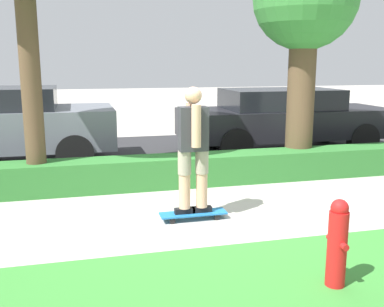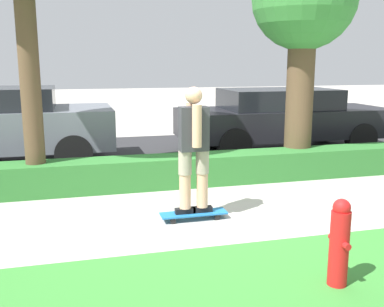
{
  "view_description": "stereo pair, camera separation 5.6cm",
  "coord_description": "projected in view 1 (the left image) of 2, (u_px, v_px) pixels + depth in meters",
  "views": [
    {
      "loc": [
        -1.62,
        -5.44,
        2.0
      ],
      "look_at": [
        -0.1,
        0.6,
        0.73
      ],
      "focal_mm": 42.0,
      "sensor_mm": 36.0,
      "label": 1
    },
    {
      "loc": [
        -1.68,
        -5.43,
        2.0
      ],
      "look_at": [
        -0.1,
        0.6,
        0.73
      ],
      "focal_mm": 42.0,
      "sensor_mm": 36.0,
      "label": 2
    }
  ],
  "objects": [
    {
      "name": "parked_car_middle",
      "position": [
        284.0,
        118.0,
        10.19
      ],
      "size": [
        4.78,
        1.87,
        1.41
      ],
      "rotation": [
        0.0,
        0.0,
        -0.01
      ],
      "color": "black",
      "rests_on": "ground_plane"
    },
    {
      "name": "tree_mid",
      "position": [
        305.0,
        7.0,
        7.67
      ],
      "size": [
        1.81,
        1.81,
        4.01
      ],
      "color": "brown",
      "rests_on": "ground_plane"
    },
    {
      "name": "hedge_row",
      "position": [
        183.0,
        170.0,
        7.43
      ],
      "size": [
        13.01,
        0.6,
        0.49
      ],
      "color": "#2D702D",
      "rests_on": "ground_plane"
    },
    {
      "name": "skater_person",
      "position": [
        193.0,
        147.0,
        5.63
      ],
      "size": [
        0.49,
        0.41,
        1.61
      ],
      "color": "black",
      "rests_on": "skateboard"
    },
    {
      "name": "skateboard",
      "position": [
        193.0,
        214.0,
        5.8
      ],
      "size": [
        0.86,
        0.24,
        0.09
      ],
      "color": "#1E6BAD",
      "rests_on": "ground_plane"
    },
    {
      "name": "parked_car_front",
      "position": [
        6.0,
        124.0,
        8.75
      ],
      "size": [
        4.1,
        1.96,
        1.52
      ],
      "rotation": [
        0.0,
        0.0,
        0.01
      ],
      "color": "slate",
      "rests_on": "ground_plane"
    },
    {
      "name": "street_asphalt",
      "position": [
        157.0,
        154.0,
        9.95
      ],
      "size": [
        13.01,
        5.0,
        0.01
      ],
      "color": "#2D2D30",
      "rests_on": "ground_plane"
    },
    {
      "name": "fire_hydrant",
      "position": [
        337.0,
        243.0,
        4.0
      ],
      "size": [
        0.18,
        0.28,
        0.82
      ],
      "color": "red",
      "rests_on": "ground_plane"
    },
    {
      "name": "ground_plane",
      "position": [
        211.0,
        216.0,
        5.96
      ],
      "size": [
        60.0,
        60.0,
        0.0
      ],
      "primitive_type": "plane",
      "color": "#ADA89E"
    }
  ]
}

